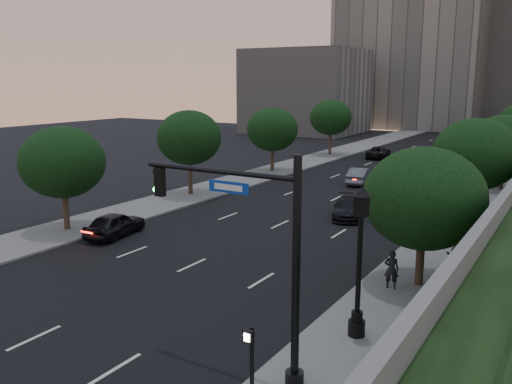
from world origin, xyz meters
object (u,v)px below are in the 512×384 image
Objects in this scene: sedan_near_left at (115,224)px; sedan_near_right at (348,208)px; street_lamp at (359,268)px; pedestrian_b at (455,255)px; traffic_signal_mast at (263,264)px; pedestrian_c at (454,229)px; pedestrian_a at (391,269)px; sedan_mid_left at (360,176)px; sedan_far_left at (379,152)px; sedan_far_right at (459,178)px.

sedan_near_right is at bearing -140.61° from sedan_near_left.
street_lamp reaches higher than pedestrian_b.
traffic_signal_mast is 12.99m from pedestrian_b.
street_lamp is 17.53m from sedan_near_left.
sedan_near_right is (9.94, 11.20, -0.08)m from sedan_near_left.
pedestrian_c is at bearing 87.88° from street_lamp.
street_lamp is 3.39× the size of pedestrian_b.
pedestrian_a is at bearing -78.54° from sedan_near_right.
sedan_mid_left reaches higher than sedan_near_left.
sedan_far_left is at bearing 108.00° from street_lamp.
street_lamp is at bearing 103.22° from sedan_mid_left.
sedan_near_right is (-5.26, 19.85, -3.02)m from traffic_signal_mast.
street_lamp reaches higher than sedan_far_left.
pedestrian_c is (0.85, 8.47, -0.08)m from pedestrian_a.
street_lamp is 1.31× the size of sedan_near_left.
sedan_mid_left is at bearing 88.01° from sedan_near_right.
sedan_mid_left is 24.83m from pedestrian_a.
pedestrian_c is at bearing -61.27° from sedan_far_right.
sedan_far_left is at bearing 104.91° from traffic_signal_mast.
pedestrian_b is at bearing 79.57° from street_lamp.
sedan_far_right is 22.95m from pedestrian_b.
sedan_far_left is at bearing -102.61° from sedan_near_left.
sedan_far_left is (-14.29, 43.99, -1.95)m from street_lamp.
traffic_signal_mast reaches higher than sedan_mid_left.
sedan_far_left is 41.44m from pedestrian_a.
street_lamp is 1.27× the size of sedan_mid_left.
pedestrian_a reaches higher than sedan_far_left.
pedestrian_a is (2.40, -26.05, 0.28)m from sedan_far_right.
pedestrian_b is (1.91, 3.50, -0.02)m from pedestrian_a.
sedan_mid_left is at bearing -83.15° from pedestrian_c.
sedan_mid_left is at bearing 105.61° from traffic_signal_mast.
pedestrian_b reaches higher than sedan_mid_left.
traffic_signal_mast reaches higher than sedan_far_left.
pedestrian_c is at bearing 120.01° from sedan_mid_left.
pedestrian_b is 5.08m from pedestrian_c.
sedan_near_left is at bearing -0.29° from pedestrian_b.
traffic_signal_mast is 17.62m from pedestrian_c.
street_lamp is at bearing 68.00° from traffic_signal_mast.
pedestrian_a is at bearing 53.81° from pedestrian_c.
sedan_near_left is 23.76m from sedan_mid_left.
sedan_near_left is at bearing -3.86° from pedestrian_c.
traffic_signal_mast is 35.01m from sedan_far_right.
pedestrian_c reaches higher than sedan_mid_left.
pedestrian_c reaches higher than sedan_far_right.
sedan_mid_left is 22.62m from pedestrian_b.
sedan_near_left is 19.29m from pedestrian_c.
pedestrian_a is at bearing 82.25° from traffic_signal_mast.
sedan_far_left is 28.97m from sedan_near_right.
traffic_signal_mast is 49.59m from sedan_far_left.
sedan_near_left is at bearing 67.12° from sedan_mid_left.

